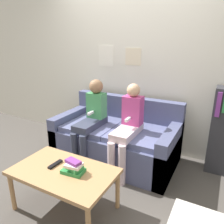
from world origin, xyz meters
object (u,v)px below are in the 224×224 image
Objects in this scene: person_left at (91,117)px; tv_remote at (55,164)px; couch at (116,139)px; person_right at (128,125)px; coffee_table at (64,174)px.

person_left is 6.56× the size of tv_remote.
person_right reaches higher than couch.
coffee_table is at bearing -89.63° from couch.
person_right is at bearing 74.54° from coffee_table.
coffee_table is at bearing -10.03° from tv_remote.
tv_remote is (-0.38, -0.89, -0.17)m from person_right.
couch reaches higher than tv_remote.
couch is 1.48× the size of person_right.
couch is 1.47× the size of person_left.
coffee_table is at bearing -72.76° from person_left.
person_right is (0.25, 0.92, 0.23)m from coffee_table.
person_right is at bearing -0.58° from person_left.
person_left reaches higher than person_right.
coffee_table is (0.01, -1.13, 0.11)m from couch.
couch is at bearing 86.71° from tv_remote.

